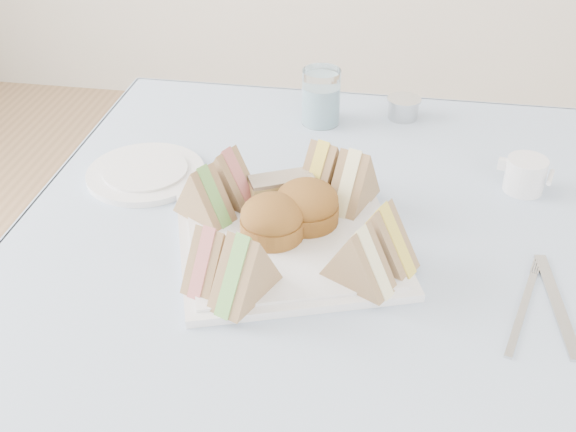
% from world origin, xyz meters
% --- Properties ---
extents(table, '(0.90, 0.90, 0.74)m').
position_xyz_m(table, '(0.00, 0.00, 0.37)').
color(table, brown).
rests_on(table, floor).
extents(tablecloth, '(1.02, 1.02, 0.01)m').
position_xyz_m(tablecloth, '(0.00, 0.00, 0.74)').
color(tablecloth, '#B0BFDE').
rests_on(tablecloth, table).
extents(serving_plate, '(0.40, 0.40, 0.01)m').
position_xyz_m(serving_plate, '(-0.09, -0.03, 0.75)').
color(serving_plate, white).
rests_on(serving_plate, tablecloth).
extents(sandwich_fl_a, '(0.07, 0.10, 0.08)m').
position_xyz_m(sandwich_fl_a, '(-0.17, -0.14, 0.80)').
color(sandwich_fl_a, '#9D7259').
rests_on(sandwich_fl_a, serving_plate).
extents(sandwich_fl_b, '(0.09, 0.12, 0.09)m').
position_xyz_m(sandwich_fl_b, '(-0.12, -0.16, 0.81)').
color(sandwich_fl_b, '#9D7259').
rests_on(sandwich_fl_b, serving_plate).
extents(sandwich_fr_a, '(0.12, 0.09, 0.09)m').
position_xyz_m(sandwich_fr_a, '(0.04, -0.06, 0.80)').
color(sandwich_fr_a, '#9D7259').
rests_on(sandwich_fr_a, serving_plate).
extents(sandwich_fr_b, '(0.11, 0.09, 0.09)m').
position_xyz_m(sandwich_fr_b, '(0.02, -0.11, 0.80)').
color(sandwich_fr_b, '#9D7259').
rests_on(sandwich_fr_b, serving_plate).
extents(sandwich_bl_a, '(0.11, 0.09, 0.09)m').
position_xyz_m(sandwich_bl_a, '(-0.22, 0.00, 0.80)').
color(sandwich_bl_a, '#9D7259').
rests_on(sandwich_bl_a, serving_plate).
extents(sandwich_bl_b, '(0.11, 0.09, 0.09)m').
position_xyz_m(sandwich_bl_b, '(-0.20, 0.05, 0.80)').
color(sandwich_bl_b, '#9D7259').
rests_on(sandwich_bl_b, serving_plate).
extents(sandwich_br_a, '(0.08, 0.12, 0.09)m').
position_xyz_m(sandwich_br_a, '(-0.01, 0.08, 0.80)').
color(sandwich_br_a, '#9D7259').
rests_on(sandwich_br_a, serving_plate).
extents(sandwich_br_b, '(0.08, 0.11, 0.09)m').
position_xyz_m(sandwich_br_b, '(-0.06, 0.10, 0.80)').
color(sandwich_br_b, '#9D7259').
rests_on(sandwich_br_b, serving_plate).
extents(scone_left, '(0.12, 0.12, 0.06)m').
position_xyz_m(scone_left, '(-0.11, -0.03, 0.79)').
color(scone_left, '#A97635').
rests_on(scone_left, serving_plate).
extents(scone_right, '(0.14, 0.14, 0.06)m').
position_xyz_m(scone_right, '(-0.07, 0.01, 0.79)').
color(scone_right, '#A97635').
rests_on(scone_right, serving_plate).
extents(pastry_slice, '(0.11, 0.08, 0.05)m').
position_xyz_m(pastry_slice, '(-0.12, 0.06, 0.78)').
color(pastry_slice, '#D9CC7B').
rests_on(pastry_slice, serving_plate).
extents(side_plate, '(0.25, 0.25, 0.01)m').
position_xyz_m(side_plate, '(-0.36, 0.12, 0.75)').
color(side_plate, white).
rests_on(side_plate, tablecloth).
extents(water_glass, '(0.09, 0.09, 0.11)m').
position_xyz_m(water_glass, '(-0.09, 0.37, 0.80)').
color(water_glass, white).
rests_on(water_glass, tablecloth).
extents(tea_strainer, '(0.08, 0.08, 0.04)m').
position_xyz_m(tea_strainer, '(0.06, 0.41, 0.76)').
color(tea_strainer, '#B8B8B8').
rests_on(tea_strainer, tablecloth).
extents(knife, '(0.04, 0.21, 0.00)m').
position_xyz_m(knife, '(0.28, -0.10, 0.75)').
color(knife, '#B8B8B8').
rests_on(knife, tablecloth).
extents(fork, '(0.06, 0.17, 0.00)m').
position_xyz_m(fork, '(0.23, -0.13, 0.75)').
color(fork, '#B8B8B8').
rests_on(fork, tablecloth).
extents(creamer_jug, '(0.08, 0.08, 0.06)m').
position_xyz_m(creamer_jug, '(0.26, 0.18, 0.77)').
color(creamer_jug, white).
rests_on(creamer_jug, tablecloth).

